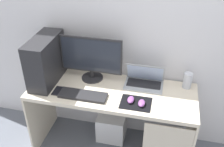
{
  "coord_description": "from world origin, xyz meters",
  "views": [
    {
      "loc": [
        0.43,
        -1.86,
        2.13
      ],
      "look_at": [
        0.0,
        0.0,
        0.91
      ],
      "focal_mm": 42.05,
      "sensor_mm": 36.0,
      "label": 1
    }
  ],
  "objects_px": {
    "laptop": "(144,81)",
    "mouse_right": "(142,103)",
    "pc_tower": "(46,60)",
    "monitor": "(91,58)",
    "keyboard": "(83,95)",
    "cell_phone": "(58,91)",
    "speaker": "(188,80)",
    "mouse_left": "(131,100)",
    "subwoofer": "(112,125)"
  },
  "relations": [
    {
      "from": "laptop",
      "to": "mouse_right",
      "type": "height_order",
      "value": "laptop"
    },
    {
      "from": "pc_tower",
      "to": "monitor",
      "type": "height_order",
      "value": "pc_tower"
    },
    {
      "from": "keyboard",
      "to": "cell_phone",
      "type": "distance_m",
      "value": 0.25
    },
    {
      "from": "cell_phone",
      "to": "speaker",
      "type": "bearing_deg",
      "value": 16.17
    },
    {
      "from": "mouse_left",
      "to": "monitor",
      "type": "bearing_deg",
      "value": 147.57
    },
    {
      "from": "cell_phone",
      "to": "subwoofer",
      "type": "relative_size",
      "value": 0.45
    },
    {
      "from": "speaker",
      "to": "mouse_right",
      "type": "distance_m",
      "value": 0.51
    },
    {
      "from": "laptop",
      "to": "mouse_left",
      "type": "bearing_deg",
      "value": -105.28
    },
    {
      "from": "pc_tower",
      "to": "keyboard",
      "type": "relative_size",
      "value": 1.14
    },
    {
      "from": "laptop",
      "to": "keyboard",
      "type": "distance_m",
      "value": 0.58
    },
    {
      "from": "mouse_right",
      "to": "subwoofer",
      "type": "height_order",
      "value": "mouse_right"
    },
    {
      "from": "speaker",
      "to": "keyboard",
      "type": "height_order",
      "value": "speaker"
    },
    {
      "from": "laptop",
      "to": "monitor",
      "type": "bearing_deg",
      "value": -178.62
    },
    {
      "from": "pc_tower",
      "to": "mouse_left",
      "type": "xyz_separation_m",
      "value": [
        0.82,
        -0.15,
        -0.2
      ]
    },
    {
      "from": "pc_tower",
      "to": "subwoofer",
      "type": "distance_m",
      "value": 1.0
    },
    {
      "from": "monitor",
      "to": "laptop",
      "type": "height_order",
      "value": "monitor"
    },
    {
      "from": "mouse_right",
      "to": "cell_phone",
      "type": "height_order",
      "value": "mouse_right"
    },
    {
      "from": "laptop",
      "to": "mouse_left",
      "type": "relative_size",
      "value": 3.66
    },
    {
      "from": "pc_tower",
      "to": "keyboard",
      "type": "bearing_deg",
      "value": -22.73
    },
    {
      "from": "laptop",
      "to": "keyboard",
      "type": "bearing_deg",
      "value": -148.79
    },
    {
      "from": "keyboard",
      "to": "subwoofer",
      "type": "distance_m",
      "value": 0.7
    },
    {
      "from": "keyboard",
      "to": "mouse_right",
      "type": "bearing_deg",
      "value": -0.56
    },
    {
      "from": "pc_tower",
      "to": "mouse_right",
      "type": "height_order",
      "value": "pc_tower"
    },
    {
      "from": "monitor",
      "to": "mouse_left",
      "type": "relative_size",
      "value": 6.03
    },
    {
      "from": "speaker",
      "to": "mouse_left",
      "type": "bearing_deg",
      "value": -144.79
    },
    {
      "from": "laptop",
      "to": "mouse_right",
      "type": "xyz_separation_m",
      "value": [
        0.02,
        -0.3,
        -0.02
      ]
    },
    {
      "from": "speaker",
      "to": "mouse_right",
      "type": "xyz_separation_m",
      "value": [
        -0.37,
        -0.35,
        -0.05
      ]
    },
    {
      "from": "pc_tower",
      "to": "laptop",
      "type": "relative_size",
      "value": 1.36
    },
    {
      "from": "keyboard",
      "to": "mouse_left",
      "type": "height_order",
      "value": "mouse_left"
    },
    {
      "from": "laptop",
      "to": "speaker",
      "type": "height_order",
      "value": "laptop"
    },
    {
      "from": "monitor",
      "to": "speaker",
      "type": "height_order",
      "value": "monitor"
    },
    {
      "from": "monitor",
      "to": "cell_phone",
      "type": "xyz_separation_m",
      "value": [
        -0.24,
        -0.27,
        -0.22
      ]
    },
    {
      "from": "keyboard",
      "to": "subwoofer",
      "type": "relative_size",
      "value": 1.45
    },
    {
      "from": "subwoofer",
      "to": "cell_phone",
      "type": "bearing_deg",
      "value": -146.69
    },
    {
      "from": "mouse_left",
      "to": "subwoofer",
      "type": "bearing_deg",
      "value": 128.66
    },
    {
      "from": "monitor",
      "to": "cell_phone",
      "type": "bearing_deg",
      "value": -132.08
    },
    {
      "from": "laptop",
      "to": "keyboard",
      "type": "height_order",
      "value": "laptop"
    },
    {
      "from": "speaker",
      "to": "pc_tower",
      "type": "bearing_deg",
      "value": -172.0
    },
    {
      "from": "mouse_left",
      "to": "mouse_right",
      "type": "height_order",
      "value": "same"
    },
    {
      "from": "cell_phone",
      "to": "monitor",
      "type": "bearing_deg",
      "value": 47.92
    },
    {
      "from": "mouse_left",
      "to": "mouse_right",
      "type": "distance_m",
      "value": 0.1
    },
    {
      "from": "monitor",
      "to": "laptop",
      "type": "xyz_separation_m",
      "value": [
        0.5,
        0.01,
        -0.18
      ]
    },
    {
      "from": "monitor",
      "to": "mouse_left",
      "type": "bearing_deg",
      "value": -32.43
    },
    {
      "from": "laptop",
      "to": "cell_phone",
      "type": "xyz_separation_m",
      "value": [
        -0.74,
        -0.28,
        -0.04
      ]
    },
    {
      "from": "mouse_left",
      "to": "mouse_right",
      "type": "relative_size",
      "value": 1.0
    },
    {
      "from": "laptop",
      "to": "mouse_left",
      "type": "distance_m",
      "value": 0.29
    },
    {
      "from": "speaker",
      "to": "subwoofer",
      "type": "relative_size",
      "value": 0.51
    },
    {
      "from": "pc_tower",
      "to": "mouse_right",
      "type": "bearing_deg",
      "value": -10.66
    },
    {
      "from": "speaker",
      "to": "subwoofer",
      "type": "bearing_deg",
      "value": -176.65
    },
    {
      "from": "keyboard",
      "to": "laptop",
      "type": "bearing_deg",
      "value": 31.21
    }
  ]
}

